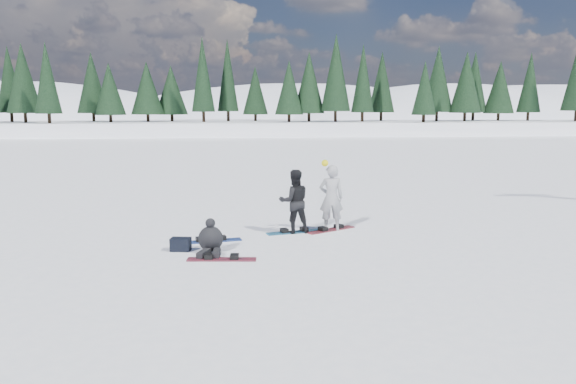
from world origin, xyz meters
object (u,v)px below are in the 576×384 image
object	(u,v)px
snowboarder_woman	(331,197)
seated_rider	(211,240)
gear_bag	(181,244)
snowboard_loose_b	(222,259)
snowboard_loose_c	(211,241)
snowboarder_man	(294,201)

from	to	relation	value
snowboarder_woman	seated_rider	bearing A→B (deg)	35.29
snowboarder_woman	seated_rider	size ratio (longest dim) A/B	1.95
seated_rider	gear_bag	distance (m)	0.76
snowboarder_woman	snowboard_loose_b	bearing A→B (deg)	45.35
seated_rider	snowboard_loose_c	size ratio (longest dim) A/B	0.66
snowboarder_man	seated_rider	world-z (taller)	snowboarder_man
seated_rider	snowboard_loose_b	bearing A→B (deg)	-56.62
gear_bag	snowboard_loose_b	size ratio (longest dim) A/B	0.30
snowboarder_man	gear_bag	distance (m)	3.32
snowboarder_woman	snowboarder_man	world-z (taller)	snowboarder_woman
snowboarder_man	snowboard_loose_b	bearing A→B (deg)	47.23
gear_bag	snowboard_loose_b	bearing A→B (deg)	-43.35
snowboarder_woman	gear_bag	size ratio (longest dim) A/B	4.28
snowboard_loose_b	snowboarder_woman	bearing A→B (deg)	48.75
snowboarder_woman	seated_rider	xyz separation A→B (m)	(-3.14, -2.04, -0.60)
snowboarder_woman	snowboarder_man	xyz separation A→B (m)	(-1.01, -0.18, -0.06)
gear_bag	snowboard_loose_b	distance (m)	1.32
snowboarder_woman	seated_rider	world-z (taller)	snowboarder_woman
snowboarder_woman	snowboarder_man	distance (m)	1.03
snowboarder_man	gear_bag	bearing A→B (deg)	23.48
gear_bag	snowboard_loose_c	size ratio (longest dim) A/B	0.30
snowboarder_woman	snowboarder_man	size ratio (longest dim) A/B	1.14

